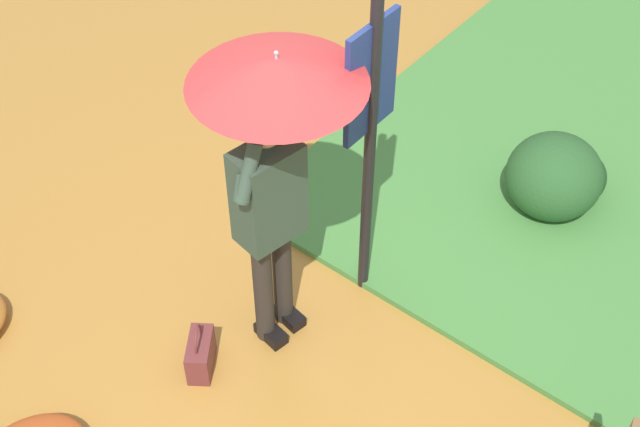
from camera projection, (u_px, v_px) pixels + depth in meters
ground_plane at (304, 343)px, 5.56m from camera, size 18.00×18.00×0.00m
grass_verge at (631, 154)px, 6.83m from camera, size 4.80×4.00×0.05m
person_with_umbrella at (273, 134)px, 4.61m from camera, size 0.96×0.96×2.04m
info_sign_post at (370, 116)px, 4.90m from camera, size 0.44×0.07×2.30m
handbag at (200, 354)px, 5.35m from camera, size 0.33×0.29×0.37m
shrub_cluster at (559, 177)px, 6.25m from camera, size 0.76×0.69×0.62m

